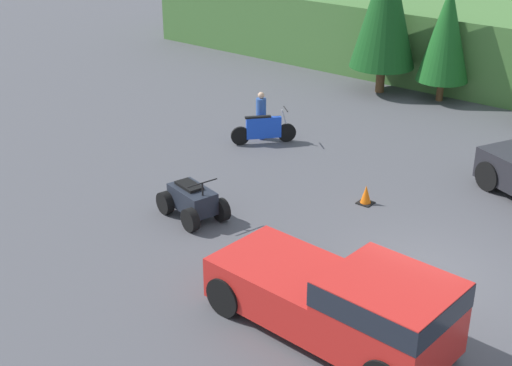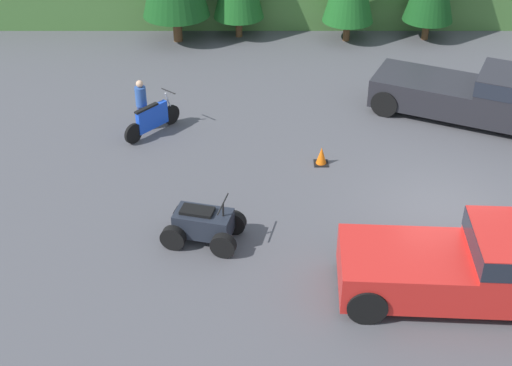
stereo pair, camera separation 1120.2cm
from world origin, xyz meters
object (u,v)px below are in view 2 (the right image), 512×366
at_px(dirt_bike, 154,119).
at_px(quad_atv, 205,225).
at_px(pickup_truck_second, 487,95).
at_px(traffic_cone, 323,156).
at_px(pickup_truck_red, 480,263).
at_px(rider_person, 143,103).

xyz_separation_m(dirt_bike, quad_atv, (1.93, -5.49, -0.02)).
bearing_deg(dirt_bike, pickup_truck_second, -45.67).
distance_m(dirt_bike, traffic_cone, 5.46).
bearing_deg(dirt_bike, traffic_cone, -69.85).
bearing_deg(quad_atv, pickup_truck_second, 49.98).
bearing_deg(pickup_truck_red, rider_person, 140.29).
relative_size(pickup_truck_red, pickup_truck_second, 0.83).
bearing_deg(dirt_bike, pickup_truck_red, -92.98).
relative_size(pickup_truck_second, traffic_cone, 11.38).
xyz_separation_m(dirt_bike, traffic_cone, (5.13, -1.85, -0.24)).
relative_size(pickup_truck_red, traffic_cone, 9.47).
xyz_separation_m(rider_person, traffic_cone, (5.47, -2.14, -0.65)).
relative_size(pickup_truck_second, quad_atv, 2.95).
bearing_deg(pickup_truck_second, dirt_bike, -150.95).
bearing_deg(traffic_cone, pickup_truck_second, 26.25).
xyz_separation_m(dirt_bike, rider_person, (-0.35, 0.29, 0.42)).
xyz_separation_m(pickup_truck_second, dirt_bike, (-10.49, -0.79, -0.47)).
distance_m(pickup_truck_red, pickup_truck_second, 8.67).
relative_size(quad_atv, traffic_cone, 3.86).
height_order(dirt_bike, quad_atv, quad_atv).
bearing_deg(traffic_cone, dirt_bike, 160.14).
xyz_separation_m(pickup_truck_red, dirt_bike, (-8.09, 7.54, -0.46)).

